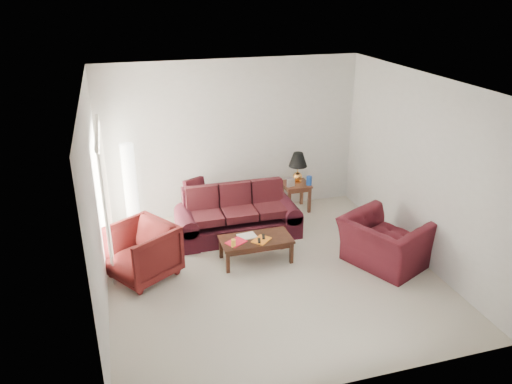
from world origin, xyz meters
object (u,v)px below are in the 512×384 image
floor_lamp (131,188)px  coffee_table (256,249)px  sofa (238,214)px  end_table (296,196)px  armchair_right (384,242)px  armchair_left (141,252)px

floor_lamp → coffee_table: (1.86, -1.71, -0.64)m
sofa → end_table: (1.40, 0.79, -0.16)m
sofa → coffee_table: (0.07, -0.92, -0.24)m
floor_lamp → armchair_right: (3.82, -2.41, -0.44)m
floor_lamp → armchair_right: 4.53m
end_table → floor_lamp: 3.24m
end_table → coffee_table: end_table is taller
sofa → floor_lamp: size_ratio=1.29×
armchair_right → floor_lamp: bearing=32.6°
armchair_left → coffee_table: (1.84, -0.03, -0.23)m
floor_lamp → armchair_left: bearing=-89.1°
coffee_table → armchair_right: bearing=1.6°
sofa → armchair_right: (2.02, -1.62, -0.04)m
floor_lamp → coffee_table: size_ratio=1.45×
end_table → coffee_table: (-1.33, -1.71, -0.08)m
floor_lamp → sofa: bearing=-23.7°
sofa → floor_lamp: 2.00m
armchair_right → end_table: bearing=-10.7°
floor_lamp → armchair_left: 1.73m
end_table → armchair_right: armchair_right is taller
sofa → end_table: sofa is taller
floor_lamp → armchair_left: floor_lamp is taller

